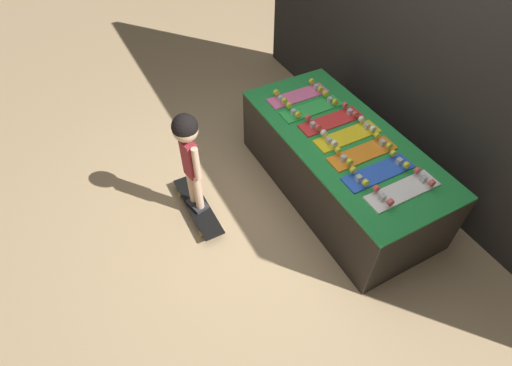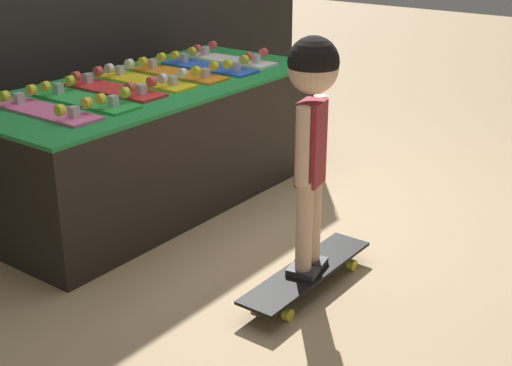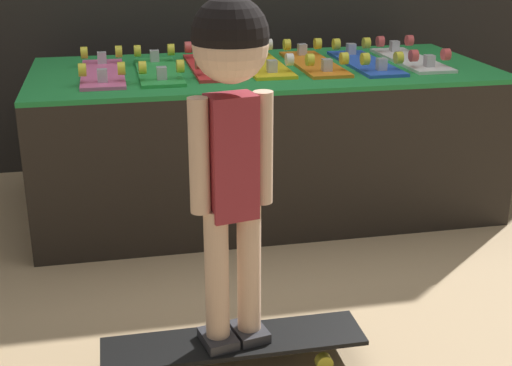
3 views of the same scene
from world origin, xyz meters
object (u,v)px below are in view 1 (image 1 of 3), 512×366
(skateboard_blue_on_rack, at_px, (379,172))
(skateboard_white_on_rack, at_px, (403,190))
(skateboard_on_floor, at_px, (198,206))
(skateboard_green_on_rack, at_px, (312,108))
(skateboard_red_on_rack, at_px, (331,120))
(child, at_px, (188,147))
(skateboard_pink_on_rack, at_px, (298,95))
(skateboard_orange_on_rack, at_px, (363,152))
(skateboard_yellow_on_rack, at_px, (348,135))

(skateboard_blue_on_rack, height_order, skateboard_white_on_rack, same)
(skateboard_white_on_rack, xyz_separation_m, skateboard_on_floor, (-1.07, -1.28, -0.61))
(skateboard_green_on_rack, xyz_separation_m, skateboard_red_on_rack, (0.24, 0.05, 0.00))
(skateboard_red_on_rack, xyz_separation_m, child, (-0.13, -1.30, 0.12))
(skateboard_pink_on_rack, height_order, skateboard_orange_on_rack, same)
(skateboard_blue_on_rack, xyz_separation_m, skateboard_on_floor, (-0.84, -1.25, -0.61))
(skateboard_pink_on_rack, relative_size, skateboard_green_on_rack, 1.00)
(skateboard_on_floor, bearing_deg, child, 0.00)
(skateboard_white_on_rack, distance_m, skateboard_on_floor, 1.78)
(skateboard_pink_on_rack, xyz_separation_m, skateboard_green_on_rack, (0.24, -0.00, 0.00))
(skateboard_pink_on_rack, distance_m, child, 1.30)
(skateboard_yellow_on_rack, xyz_separation_m, child, (-0.37, -1.30, 0.12))
(skateboard_red_on_rack, bearing_deg, skateboard_white_on_rack, -1.19)
(skateboard_red_on_rack, height_order, skateboard_yellow_on_rack, same)
(skateboard_on_floor, bearing_deg, skateboard_red_on_rack, 84.24)
(skateboard_blue_on_rack, distance_m, skateboard_on_floor, 1.62)
(skateboard_pink_on_rack, bearing_deg, skateboard_white_on_rack, 1.27)
(skateboard_on_floor, bearing_deg, skateboard_pink_on_rack, 105.27)
(skateboard_orange_on_rack, distance_m, child, 1.42)
(skateboard_white_on_rack, relative_size, child, 0.60)
(skateboard_orange_on_rack, xyz_separation_m, skateboard_white_on_rack, (0.47, 0.00, 0.00))
(skateboard_pink_on_rack, height_order, skateboard_white_on_rack, same)
(skateboard_pink_on_rack, xyz_separation_m, skateboard_white_on_rack, (1.41, 0.03, 0.00))
(skateboard_white_on_rack, bearing_deg, skateboard_pink_on_rack, -178.73)
(skateboard_on_floor, relative_size, child, 0.78)
(skateboard_pink_on_rack, distance_m, skateboard_blue_on_rack, 1.18)
(skateboard_red_on_rack, distance_m, skateboard_white_on_rack, 0.94)
(skateboard_on_floor, bearing_deg, skateboard_yellow_on_rack, 74.26)
(skateboard_on_floor, xyz_separation_m, child, (0.00, 0.00, 0.73))
(skateboard_white_on_rack, relative_size, skateboard_on_floor, 0.77)
(skateboard_pink_on_rack, bearing_deg, skateboard_blue_on_rack, -0.06)
(skateboard_yellow_on_rack, height_order, skateboard_orange_on_rack, same)
(skateboard_red_on_rack, relative_size, child, 0.60)
(skateboard_blue_on_rack, relative_size, skateboard_on_floor, 0.77)
(skateboard_green_on_rack, xyz_separation_m, skateboard_white_on_rack, (1.18, 0.03, 0.00))
(skateboard_pink_on_rack, height_order, skateboard_on_floor, skateboard_pink_on_rack)
(skateboard_orange_on_rack, bearing_deg, skateboard_green_on_rack, -177.50)
(skateboard_orange_on_rack, height_order, skateboard_on_floor, skateboard_orange_on_rack)
(skateboard_pink_on_rack, xyz_separation_m, skateboard_on_floor, (0.34, -1.25, -0.61))
(skateboard_green_on_rack, bearing_deg, skateboard_orange_on_rack, 2.50)
(skateboard_green_on_rack, relative_size, skateboard_red_on_rack, 1.00)
(skateboard_pink_on_rack, height_order, child, child)
(skateboard_pink_on_rack, bearing_deg, skateboard_on_floor, -74.73)
(skateboard_blue_on_rack, xyz_separation_m, skateboard_white_on_rack, (0.24, 0.03, 0.00))
(skateboard_pink_on_rack, relative_size, skateboard_blue_on_rack, 1.00)
(skateboard_white_on_rack, bearing_deg, child, -130.03)
(skateboard_green_on_rack, xyz_separation_m, child, (0.10, -1.25, 0.12))
(skateboard_green_on_rack, height_order, skateboard_orange_on_rack, same)
(skateboard_blue_on_rack, relative_size, child, 0.60)
(skateboard_green_on_rack, distance_m, skateboard_white_on_rack, 1.18)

